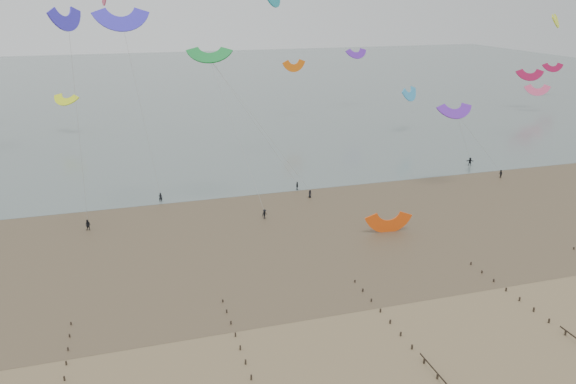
% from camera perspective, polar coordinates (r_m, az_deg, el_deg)
% --- Properties ---
extents(ground, '(500.00, 500.00, 0.00)m').
position_cam_1_polar(ground, '(66.25, 7.73, -14.31)').
color(ground, brown).
rests_on(ground, ground).
extents(sea_and_shore, '(500.00, 665.00, 0.03)m').
position_cam_1_polar(sea_and_shore, '(93.92, -3.15, -3.56)').
color(sea_and_shore, '#475654').
rests_on(sea_and_shore, ground).
extents(kitesurfer_lead, '(0.74, 0.54, 1.87)m').
position_cam_1_polar(kitesurfer_lead, '(107.21, -12.82, -0.54)').
color(kitesurfer_lead, black).
rests_on(kitesurfer_lead, ground).
extents(kitesurfers, '(110.96, 20.72, 1.88)m').
position_cam_1_polar(kitesurfers, '(109.49, 3.51, 0.31)').
color(kitesurfers, black).
rests_on(kitesurfers, ground).
extents(grounded_kite, '(7.07, 5.77, 3.62)m').
position_cam_1_polar(grounded_kite, '(93.34, 10.12, -4.01)').
color(grounded_kite, '#E94B0E').
rests_on(grounded_kite, ground).
extents(kites_airborne, '(260.37, 101.37, 34.14)m').
position_cam_1_polar(kites_airborne, '(143.86, -9.87, 12.21)').
color(kites_airborne, '#F94F81').
rests_on(kites_airborne, ground).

